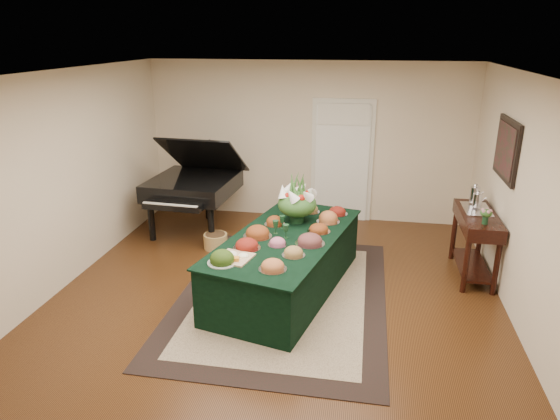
% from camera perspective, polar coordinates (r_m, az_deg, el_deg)
% --- Properties ---
extents(ground, '(6.00, 6.00, 0.00)m').
position_cam_1_polar(ground, '(6.31, -0.49, -9.93)').
color(ground, black).
rests_on(ground, ground).
extents(area_rug, '(2.53, 3.55, 0.01)m').
position_cam_1_polar(area_rug, '(6.34, 0.31, -9.73)').
color(area_rug, black).
rests_on(area_rug, ground).
extents(kitchen_doorway, '(1.05, 0.07, 2.10)m').
position_cam_1_polar(kitchen_doorway, '(8.64, 7.08, 5.42)').
color(kitchen_doorway, silver).
rests_on(kitchen_doorway, ground).
extents(buffet_table, '(1.78, 2.79, 0.74)m').
position_cam_1_polar(buffet_table, '(6.33, 0.71, -6.04)').
color(buffet_table, black).
rests_on(buffet_table, ground).
extents(food_platters, '(1.43, 2.14, 0.12)m').
position_cam_1_polar(food_platters, '(6.07, 0.68, -2.89)').
color(food_platters, '#A4ADA4').
rests_on(food_platters, buffet_table).
extents(cutting_board, '(0.44, 0.44, 0.10)m').
position_cam_1_polar(cutting_board, '(5.59, -5.14, -5.17)').
color(cutting_board, tan).
rests_on(cutting_board, buffet_table).
extents(green_goblets, '(0.22, 0.38, 0.18)m').
position_cam_1_polar(green_goblets, '(6.21, 0.14, -1.92)').
color(green_goblets, '#16371E').
rests_on(green_goblets, buffet_table).
extents(floral_centerpiece, '(0.53, 0.53, 0.53)m').
position_cam_1_polar(floral_centerpiece, '(6.53, 1.98, 1.25)').
color(floral_centerpiece, '#16371E').
rests_on(floral_centerpiece, buffet_table).
extents(grand_piano, '(1.48, 1.63, 1.61)m').
position_cam_1_polar(grand_piano, '(8.18, -9.89, 2.82)').
color(grand_piano, black).
rests_on(grand_piano, ground).
extents(wicker_basket, '(0.36, 0.36, 0.23)m').
position_cam_1_polar(wicker_basket, '(7.69, -7.37, -3.54)').
color(wicker_basket, olive).
rests_on(wicker_basket, ground).
extents(mahogany_sideboard, '(0.45, 1.21, 0.89)m').
position_cam_1_polar(mahogany_sideboard, '(7.06, 21.54, -1.92)').
color(mahogany_sideboard, black).
rests_on(mahogany_sideboard, ground).
extents(tea_service, '(0.34, 0.58, 0.30)m').
position_cam_1_polar(tea_service, '(7.19, 21.50, 1.18)').
color(tea_service, silver).
rests_on(tea_service, mahogany_sideboard).
extents(pink_bouquet, '(0.16, 0.16, 0.20)m').
position_cam_1_polar(pink_bouquet, '(6.60, 22.49, -0.38)').
color(pink_bouquet, '#16371E').
rests_on(pink_bouquet, mahogany_sideboard).
extents(wall_painting, '(0.05, 0.95, 0.75)m').
position_cam_1_polar(wall_painting, '(6.82, 24.47, 6.33)').
color(wall_painting, black).
rests_on(wall_painting, ground).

